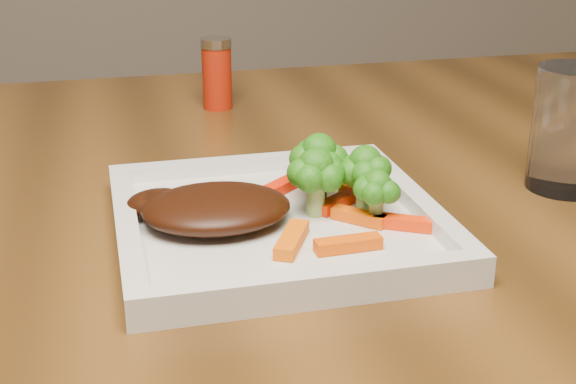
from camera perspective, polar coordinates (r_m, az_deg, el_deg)
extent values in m
cube|color=silver|center=(0.69, -0.81, -2.47)|extent=(0.27, 0.27, 0.01)
ellipsoid|color=black|center=(0.68, -5.13, -1.14)|extent=(0.13, 0.10, 0.03)
cube|color=#E94E03|center=(0.63, 4.30, -3.71)|extent=(0.05, 0.02, 0.01)
cube|color=#F83104|center=(0.67, 8.18, -2.16)|extent=(0.05, 0.04, 0.01)
cube|color=#F46003|center=(0.64, 0.26, -3.40)|extent=(0.04, 0.06, 0.01)
cube|color=orange|center=(0.76, 5.64, 0.69)|extent=(0.06, 0.05, 0.01)
cube|color=#F11E03|center=(0.74, -0.55, 0.37)|extent=(0.05, 0.04, 0.01)
cube|color=#EF5103|center=(0.68, 5.06, -1.76)|extent=(0.04, 0.04, 0.01)
cube|color=#EF2B03|center=(0.71, 3.54, -0.74)|extent=(0.05, 0.04, 0.01)
cylinder|color=#A11B08|center=(1.05, -5.08, 8.39)|extent=(0.05, 0.05, 0.09)
cylinder|color=silver|center=(0.82, 19.53, 4.24)|extent=(0.08, 0.08, 0.12)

